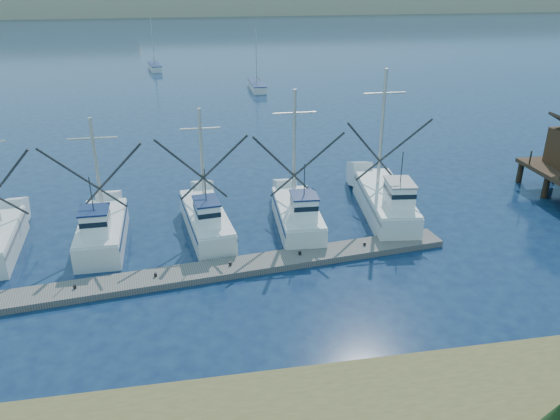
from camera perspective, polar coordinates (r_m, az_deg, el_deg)
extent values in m
plane|color=#0D1B3C|center=(26.44, 6.36, -11.16)|extent=(500.00, 500.00, 0.00)
cube|color=#69635E|center=(29.87, -7.09, -6.33)|extent=(27.37, 5.11, 0.36)
cube|color=silver|center=(34.11, -18.03, -2.35)|extent=(2.60, 6.87, 1.45)
cube|color=white|center=(31.93, -18.71, -1.34)|extent=(1.48, 1.69, 1.50)
cylinder|color=#B7B2A8|center=(33.81, -18.61, 4.19)|extent=(0.22, 0.22, 5.99)
cube|color=silver|center=(34.10, -7.69, -1.33)|extent=(3.12, 7.89, 1.45)
cube|color=white|center=(31.70, -7.64, -0.40)|extent=(1.49, 2.01, 1.50)
cylinder|color=#B7B2A8|center=(33.93, -8.16, 5.42)|extent=(0.22, 0.22, 6.14)
cube|color=silver|center=(34.40, 1.82, -0.86)|extent=(2.77, 7.07, 1.46)
cube|color=white|center=(32.21, 2.51, 0.23)|extent=(1.49, 1.76, 1.50)
cylinder|color=#B7B2A8|center=(33.95, 1.50, 6.58)|extent=(0.22, 0.22, 7.15)
cube|color=silver|center=(36.82, 10.85, 0.61)|extent=(3.60, 9.05, 1.68)
cube|color=white|center=(34.29, 12.35, 1.59)|extent=(1.73, 2.31, 1.50)
cylinder|color=#B7B2A8|center=(36.61, 10.60, 8.34)|extent=(0.22, 0.22, 7.76)
cube|color=silver|center=(76.42, -2.41, 12.77)|extent=(1.72, 6.60, 0.90)
cylinder|color=#B7B2A8|center=(76.05, -2.50, 15.81)|extent=(0.12, 0.12, 7.20)
cube|color=silver|center=(94.22, -12.94, 14.32)|extent=(2.42, 5.93, 0.90)
cylinder|color=#B7B2A8|center=(93.97, -13.17, 16.78)|extent=(0.12, 0.12, 7.20)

